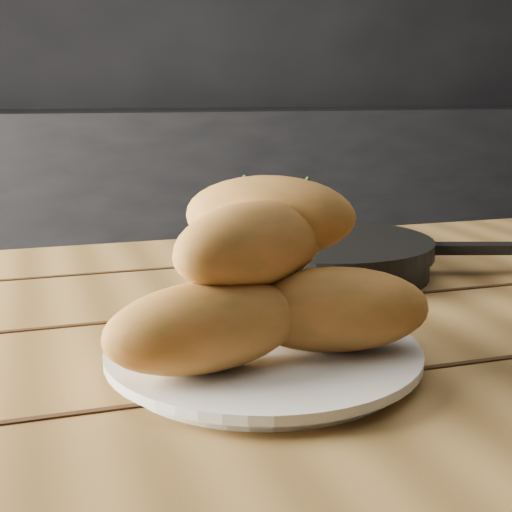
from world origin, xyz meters
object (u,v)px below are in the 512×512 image
(table, at_px, (390,418))
(skillet, at_px, (327,255))
(plate, at_px, (263,355))
(bread_rolls, at_px, (260,277))

(table, bearing_deg, skillet, 84.46)
(plate, distance_m, skillet, 0.32)
(bread_rolls, height_order, skillet, bread_rolls)
(table, distance_m, plate, 0.19)
(table, relative_size, bread_rolls, 5.34)
(table, bearing_deg, plate, -160.33)
(plate, xyz_separation_m, bread_rolls, (-0.00, 0.00, 0.07))
(table, distance_m, skillet, 0.25)
(table, xyz_separation_m, plate, (-0.15, -0.05, 0.10))
(plate, height_order, skillet, skillet)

